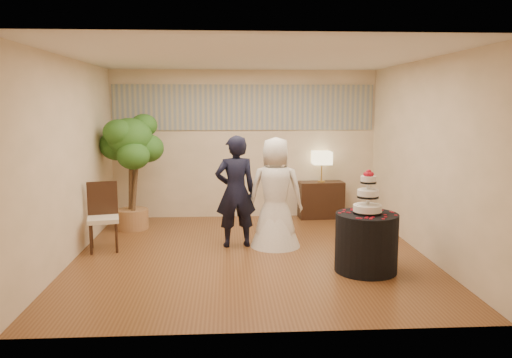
{
  "coord_description": "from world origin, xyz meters",
  "views": [
    {
      "loc": [
        -0.33,
        -6.99,
        2.17
      ],
      "look_at": [
        0.1,
        0.4,
        1.05
      ],
      "focal_mm": 35.0,
      "sensor_mm": 36.0,
      "label": 1
    }
  ],
  "objects": [
    {
      "name": "ficus_tree",
      "position": [
        -1.99,
        1.63,
        1.02
      ],
      "size": [
        1.24,
        1.24,
        2.04
      ],
      "primitive_type": null,
      "rotation": [
        0.0,
        0.0,
        1.9
      ],
      "color": "#2D611E",
      "rests_on": "floor"
    },
    {
      "name": "wall_right",
      "position": [
        2.5,
        0.0,
        1.4
      ],
      "size": [
        0.06,
        5.0,
        2.8
      ],
      "primitive_type": "cube",
      "color": "beige",
      "rests_on": "ground"
    },
    {
      "name": "mural_border",
      "position": [
        0.0,
        2.48,
        2.1
      ],
      "size": [
        4.9,
        0.02,
        0.85
      ],
      "primitive_type": "cube",
      "color": "gray",
      "rests_on": "wall_back"
    },
    {
      "name": "wedding_cake",
      "position": [
        1.47,
        -0.8,
        1.06
      ],
      "size": [
        0.37,
        0.37,
        0.58
      ],
      "primitive_type": null,
      "color": "white",
      "rests_on": "cake_table"
    },
    {
      "name": "wall_front",
      "position": [
        0.0,
        -2.5,
        1.4
      ],
      "size": [
        5.0,
        0.06,
        2.8
      ],
      "primitive_type": "cube",
      "color": "beige",
      "rests_on": "ground"
    },
    {
      "name": "wall_left",
      "position": [
        -2.5,
        0.0,
        1.4
      ],
      "size": [
        0.06,
        5.0,
        2.8
      ],
      "primitive_type": "cube",
      "color": "beige",
      "rests_on": "ground"
    },
    {
      "name": "cake_table",
      "position": [
        1.47,
        -0.8,
        0.38
      ],
      "size": [
        0.97,
        0.97,
        0.77
      ],
      "primitive_type": "cylinder",
      "rotation": [
        0.0,
        0.0,
        -0.24
      ],
      "color": "black",
      "rests_on": "floor"
    },
    {
      "name": "floor",
      "position": [
        0.0,
        0.0,
        0.0
      ],
      "size": [
        5.0,
        5.0,
        0.0
      ],
      "primitive_type": "cube",
      "color": "brown",
      "rests_on": "ground"
    },
    {
      "name": "side_chair",
      "position": [
        -2.18,
        0.34,
        0.51
      ],
      "size": [
        0.56,
        0.57,
        1.01
      ],
      "primitive_type": null,
      "rotation": [
        0.0,
        0.0,
        0.23
      ],
      "color": "black",
      "rests_on": "floor"
    },
    {
      "name": "console",
      "position": [
        1.46,
        2.28,
        0.35
      ],
      "size": [
        0.86,
        0.42,
        0.7
      ],
      "primitive_type": "cube",
      "rotation": [
        0.0,
        0.0,
        0.06
      ],
      "color": "black",
      "rests_on": "floor"
    },
    {
      "name": "bride",
      "position": [
        0.4,
        0.42,
        0.84
      ],
      "size": [
        0.93,
        0.88,
        1.68
      ],
      "primitive_type": "imported",
      "rotation": [
        0.0,
        0.0,
        2.99
      ],
      "color": "white",
      "rests_on": "floor"
    },
    {
      "name": "wall_back",
      "position": [
        0.0,
        2.5,
        1.4
      ],
      "size": [
        5.0,
        0.06,
        2.8
      ],
      "primitive_type": "cube",
      "color": "beige",
      "rests_on": "ground"
    },
    {
      "name": "ceiling",
      "position": [
        0.0,
        0.0,
        2.8
      ],
      "size": [
        5.0,
        5.0,
        0.0
      ],
      "primitive_type": "cube",
      "color": "white",
      "rests_on": "wall_back"
    },
    {
      "name": "groom",
      "position": [
        -0.21,
        0.46,
        0.85
      ],
      "size": [
        0.68,
        0.5,
        1.7
      ],
      "primitive_type": "imported",
      "rotation": [
        0.0,
        0.0,
        3.3
      ],
      "color": "black",
      "rests_on": "floor"
    },
    {
      "name": "table_lamp",
      "position": [
        1.46,
        2.28,
        0.99
      ],
      "size": [
        0.35,
        0.35,
        0.58
      ],
      "primitive_type": null,
      "color": "#CBBB85",
      "rests_on": "console"
    }
  ]
}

